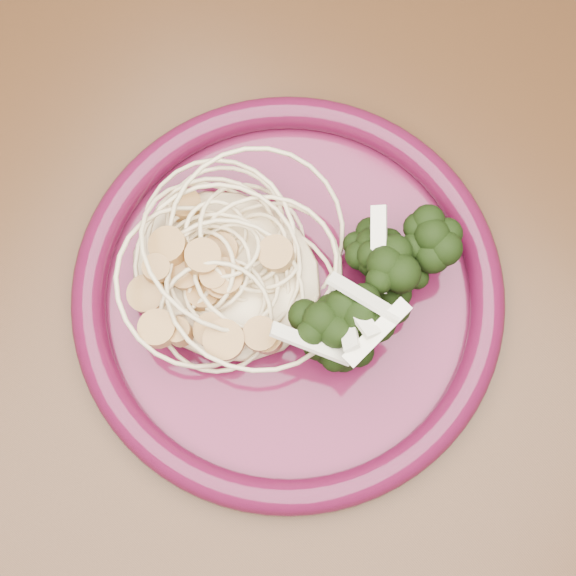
# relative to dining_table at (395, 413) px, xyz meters

# --- Properties ---
(dining_table) EXTENTS (1.20, 0.80, 0.75)m
(dining_table) POSITION_rel_dining_table_xyz_m (0.00, 0.00, 0.00)
(dining_table) COLOR #472814
(dining_table) RESTS_ON ground
(dinner_plate) EXTENTS (0.33, 0.33, 0.02)m
(dinner_plate) POSITION_rel_dining_table_xyz_m (-0.10, 0.01, 0.11)
(dinner_plate) COLOR #53102B
(dinner_plate) RESTS_ON dining_table
(spaghetti_pile) EXTENTS (0.15, 0.14, 0.03)m
(spaghetti_pile) POSITION_rel_dining_table_xyz_m (-0.14, -0.00, 0.12)
(spaghetti_pile) COLOR beige
(spaghetti_pile) RESTS_ON dinner_plate
(scallop_cluster) EXTENTS (0.14, 0.14, 0.04)m
(scallop_cluster) POSITION_rel_dining_table_xyz_m (-0.14, -0.00, 0.15)
(scallop_cluster) COLOR tan
(scallop_cluster) RESTS_ON spaghetti_pile
(broccoli_pile) EXTENTS (0.11, 0.14, 0.04)m
(broccoli_pile) POSITION_rel_dining_table_xyz_m (-0.05, 0.02, 0.13)
(broccoli_pile) COLOR black
(broccoli_pile) RESTS_ON dinner_plate
(onion_garnish) EXTENTS (0.07, 0.09, 0.05)m
(onion_garnish) POSITION_rel_dining_table_xyz_m (-0.05, 0.02, 0.15)
(onion_garnish) COLOR white
(onion_garnish) RESTS_ON broccoli_pile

